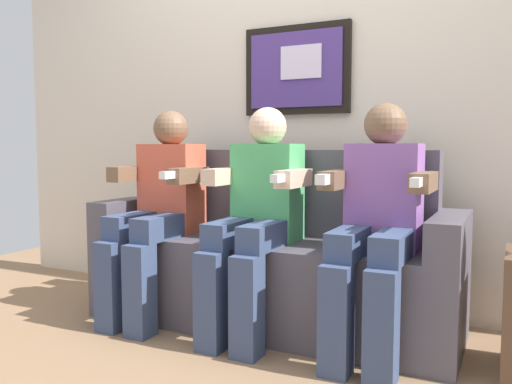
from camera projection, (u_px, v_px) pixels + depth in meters
name	position (u px, v px, depth m)	size (l,w,h in m)	color
ground_plane	(242.00, 345.00, 2.45)	(5.55, 5.55, 0.00)	#8C6B4C
back_wall_assembly	(303.00, 79.00, 3.03)	(4.27, 0.10, 2.60)	beige
couch	(271.00, 265.00, 2.72)	(1.87, 0.58, 0.90)	#514C56
person_on_left	(159.00, 205.00, 2.80)	(0.46, 0.56, 1.11)	#D8593F
person_in_middle	(257.00, 211.00, 2.54)	(0.46, 0.56, 1.11)	#4CB266
person_on_right	(377.00, 219.00, 2.29)	(0.46, 0.56, 1.11)	#8C59A5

